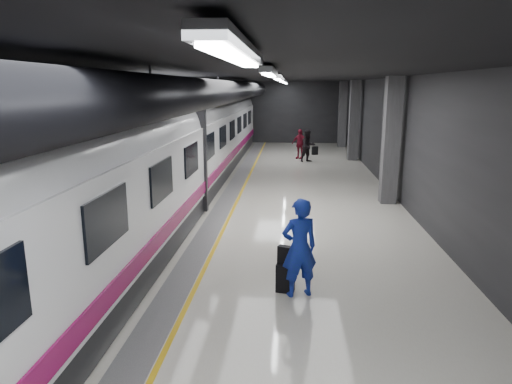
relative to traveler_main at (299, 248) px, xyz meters
name	(u,v)px	position (x,y,z in m)	size (l,w,h in m)	color
ground	(259,215)	(-1.21, 5.90, -1.01)	(40.00, 40.00, 0.00)	beige
platform_hall	(253,105)	(-1.50, 6.85, 2.52)	(10.02, 40.02, 4.51)	black
train	(160,152)	(-4.46, 5.90, 1.06)	(3.05, 38.00, 4.05)	black
traveler_main	(299,248)	(0.00, 0.00, 0.00)	(0.74, 0.49, 2.03)	#171CB3
suitcase_main	(285,278)	(-0.27, 0.14, -0.71)	(0.37, 0.23, 0.60)	black
shoulder_bag	(285,255)	(-0.29, 0.17, -0.23)	(0.28, 0.15, 0.38)	black
traveler_far_a	(308,146)	(0.75, 16.95, -0.11)	(0.88, 0.68, 1.80)	black
traveler_far_b	(300,144)	(0.30, 18.12, -0.15)	(1.01, 0.42, 1.73)	maroon
suitcase_far	(315,151)	(1.28, 19.79, -0.76)	(0.35, 0.22, 0.51)	black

